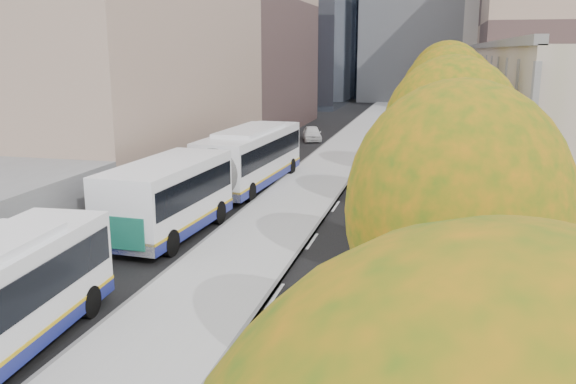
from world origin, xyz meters
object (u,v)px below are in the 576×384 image
(bus_shelter, at_px, (525,261))
(cyclist, at_px, (290,345))
(distant_car, at_px, (312,133))
(bus_far, at_px, (222,170))

(bus_shelter, height_order, cyclist, bus_shelter)
(bus_shelter, xyz_separation_m, distant_car, (-13.17, 35.37, -1.55))
(bus_shelter, relative_size, cyclist, 1.92)
(distant_car, bearing_deg, bus_shelter, -85.21)
(cyclist, bearing_deg, bus_far, 107.47)
(cyclist, distance_m, distant_car, 39.77)
(bus_shelter, height_order, bus_far, bus_far)
(distant_car, bearing_deg, bus_far, -105.55)
(bus_shelter, bearing_deg, bus_far, 137.11)
(bus_shelter, xyz_separation_m, bus_far, (-13.14, 12.20, -0.43))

